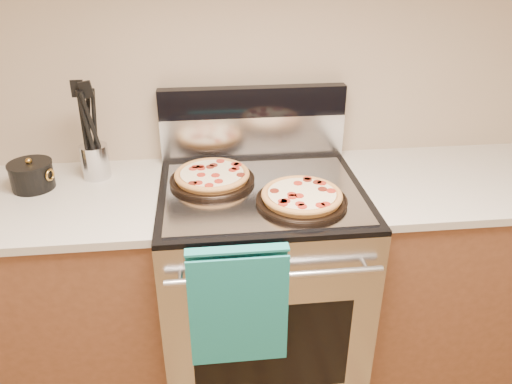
{
  "coord_description": "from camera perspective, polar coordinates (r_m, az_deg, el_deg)",
  "views": [
    {
      "loc": [
        -0.2,
        0.01,
        1.77
      ],
      "look_at": [
        -0.03,
        1.55,
        0.96
      ],
      "focal_mm": 35.0,
      "sensor_mm": 36.0,
      "label": 1
    }
  ],
  "objects": [
    {
      "name": "cabinet_left",
      "position": [
        2.24,
        -23.04,
        -11.5
      ],
      "size": [
        1.0,
        0.62,
        0.88
      ],
      "primitive_type": "cube",
      "color": "brown",
      "rests_on": "ground"
    },
    {
      "name": "oven_window",
      "position": [
        1.86,
        1.85,
        -17.49
      ],
      "size": [
        0.56,
        0.01,
        0.4
      ],
      "primitive_type": "cube",
      "color": "black",
      "rests_on": "range_body"
    },
    {
      "name": "cabinet_right",
      "position": [
        2.39,
        22.18,
        -8.58
      ],
      "size": [
        1.0,
        0.62,
        0.88
      ],
      "primitive_type": "cube",
      "color": "brown",
      "rests_on": "ground"
    },
    {
      "name": "cooktop",
      "position": [
        1.86,
        0.63,
        0.06
      ],
      "size": [
        0.76,
        0.68,
        0.02
      ],
      "primitive_type": "cube",
      "color": "black",
      "rests_on": "range_body"
    },
    {
      "name": "countertop_left",
      "position": [
        2.0,
        -25.4,
        -1.21
      ],
      "size": [
        1.02,
        0.64,
        0.03
      ],
      "primitive_type": "cube",
      "color": "beige",
      "rests_on": "cabinet_left"
    },
    {
      "name": "utensil_crock",
      "position": [
        2.04,
        -17.89,
        3.36
      ],
      "size": [
        0.13,
        0.13,
        0.13
      ],
      "primitive_type": "cylinder",
      "rotation": [
        0.0,
        0.0,
        -0.32
      ],
      "color": "silver",
      "rests_on": "countertop_left"
    },
    {
      "name": "saucepan",
      "position": [
        2.04,
        -24.22,
        1.63
      ],
      "size": [
        0.2,
        0.2,
        0.09
      ],
      "primitive_type": "cylinder",
      "rotation": [
        0.0,
        0.0,
        -0.39
      ],
      "color": "black",
      "rests_on": "countertop_left"
    },
    {
      "name": "backsplash_upper",
      "position": [
        2.05,
        -0.39,
        10.29
      ],
      "size": [
        0.76,
        0.06,
        0.12
      ],
      "primitive_type": "cube",
      "color": "black",
      "rests_on": "backsplash_lower"
    },
    {
      "name": "oven_handle",
      "position": [
        1.6,
        2.24,
        -9.62
      ],
      "size": [
        0.7,
        0.03,
        0.03
      ],
      "primitive_type": "cylinder",
      "rotation": [
        0.0,
        1.57,
        0.0
      ],
      "color": "silver",
      "rests_on": "range_body"
    },
    {
      "name": "wall_back",
      "position": [
        2.04,
        -0.53,
        15.72
      ],
      "size": [
        4.0,
        0.0,
        4.0
      ],
      "primitive_type": "plane",
      "rotation": [
        1.57,
        0.0,
        0.0
      ],
      "color": "tan",
      "rests_on": "ground"
    },
    {
      "name": "range_body",
      "position": [
        2.11,
        0.57,
        -11.09
      ],
      "size": [
        0.76,
        0.68,
        0.9
      ],
      "primitive_type": "cube",
      "color": "#B7B7BC",
      "rests_on": "ground"
    },
    {
      "name": "countertop_right",
      "position": [
        2.17,
        24.27,
        1.25
      ],
      "size": [
        1.02,
        0.64,
        0.03
      ],
      "primitive_type": "cube",
      "color": "beige",
      "rests_on": "cabinet_right"
    },
    {
      "name": "backsplash_lower",
      "position": [
        2.1,
        -0.38,
        6.37
      ],
      "size": [
        0.76,
        0.06,
        0.18
      ],
      "primitive_type": "cube",
      "color": "silver",
      "rests_on": "cooktop"
    },
    {
      "name": "pepperoni_pizza_front",
      "position": [
        1.75,
        5.25,
        -0.6
      ],
      "size": [
        0.34,
        0.34,
        0.04
      ],
      "primitive_type": null,
      "rotation": [
        0.0,
        0.0,
        0.09
      ],
      "color": "#C0773A",
      "rests_on": "foil_sheet"
    },
    {
      "name": "dish_towel",
      "position": [
        1.65,
        -2.04,
        -12.66
      ],
      "size": [
        0.32,
        0.05,
        0.42
      ],
      "primitive_type": null,
      "color": "teal",
      "rests_on": "oven_handle"
    },
    {
      "name": "pepperoni_pizza_back",
      "position": [
        1.89,
        -5.04,
        1.76
      ],
      "size": [
        0.38,
        0.38,
        0.04
      ],
      "primitive_type": null,
      "rotation": [
        0.0,
        0.0,
        -0.22
      ],
      "color": "#C0773A",
      "rests_on": "foil_sheet"
    },
    {
      "name": "foil_sheet",
      "position": [
        1.83,
        0.75,
        -0.01
      ],
      "size": [
        0.7,
        0.55,
        0.01
      ],
      "primitive_type": "cube",
      "color": "gray",
      "rests_on": "cooktop"
    }
  ]
}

